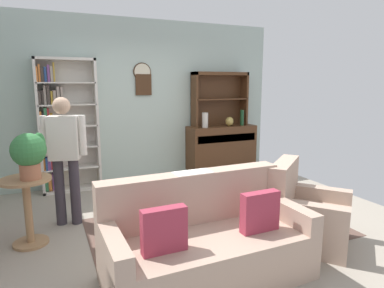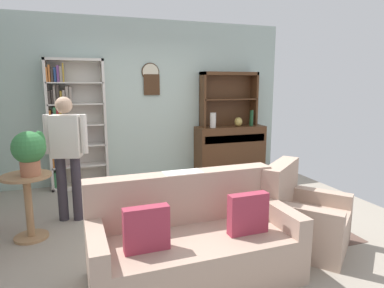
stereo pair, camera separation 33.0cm
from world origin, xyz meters
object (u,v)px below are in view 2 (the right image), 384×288
(sideboard_hutch, at_px, (229,92))
(book_stack, at_px, (189,190))
(vase_round, at_px, (238,122))
(bottle_wine, at_px, (251,118))
(potted_plant_large, at_px, (30,150))
(coffee_table, at_px, (181,203))
(bookshelf, at_px, (72,124))
(sideboard, at_px, (230,148))
(plant_stand, at_px, (28,200))
(vase_tall, at_px, (213,120))
(couch_floral, at_px, (193,244))
(armchair_floral, at_px, (303,220))
(person_reading, at_px, (67,150))

(sideboard_hutch, relative_size, book_stack, 5.13)
(vase_round, xyz_separation_m, bottle_wine, (0.26, -0.02, 0.06))
(bottle_wine, distance_m, potted_plant_large, 3.98)
(bottle_wine, relative_size, coffee_table, 0.37)
(bookshelf, height_order, book_stack, bookshelf)
(sideboard, bearing_deg, vase_round, -27.17)
(book_stack, bearing_deg, plant_stand, 169.31)
(vase_tall, distance_m, potted_plant_large, 3.29)
(bookshelf, distance_m, couch_floral, 3.34)
(plant_stand, bearing_deg, coffee_table, -13.59)
(sideboard_hutch, relative_size, potted_plant_large, 2.28)
(sideboard, distance_m, vase_round, 0.52)
(bottle_wine, bearing_deg, armchair_floral, -108.24)
(vase_tall, distance_m, person_reading, 2.77)
(bookshelf, xyz_separation_m, vase_round, (2.92, -0.15, -0.06))
(bookshelf, bearing_deg, sideboard, -1.73)
(sideboard_hutch, distance_m, armchair_floral, 3.28)
(bottle_wine, xyz_separation_m, coffee_table, (-2.03, -2.03, -0.71))
(plant_stand, height_order, coffee_table, plant_stand)
(bookshelf, bearing_deg, armchair_floral, -52.60)
(potted_plant_large, relative_size, book_stack, 2.25)
(potted_plant_large, bearing_deg, sideboard_hutch, 30.19)
(bookshelf, xyz_separation_m, couch_floral, (0.97, -3.11, -0.75))
(bottle_wine, bearing_deg, book_stack, -134.33)
(couch_floral, bearing_deg, bottle_wine, 53.05)
(armchair_floral, bearing_deg, plant_stand, 157.27)
(bottle_wine, distance_m, couch_floral, 3.75)
(sideboard_hutch, bearing_deg, coffee_table, -126.41)
(bottle_wine, bearing_deg, sideboard_hutch, 153.04)
(sideboard_hutch, xyz_separation_m, coffee_table, (-1.64, -2.22, -1.21))
(vase_tall, bearing_deg, person_reading, -153.39)
(sideboard, distance_m, book_stack, 2.56)
(bottle_wine, bearing_deg, vase_tall, 179.34)
(couch_floral, bearing_deg, person_reading, 121.41)
(plant_stand, xyz_separation_m, person_reading, (0.42, 0.40, 0.45))
(vase_tall, distance_m, vase_round, 0.52)
(bookshelf, relative_size, coffee_table, 2.62)
(bookshelf, relative_size, couch_floral, 1.16)
(sideboard, bearing_deg, armchair_floral, -100.40)
(coffee_table, relative_size, book_stack, 3.73)
(potted_plant_large, bearing_deg, bookshelf, 76.95)
(plant_stand, height_order, person_reading, person_reading)
(bottle_wine, distance_m, armchair_floral, 3.03)
(armchair_floral, bearing_deg, vase_round, 76.81)
(sideboard_hutch, relative_size, person_reading, 0.71)
(person_reading, bearing_deg, bottle_wine, 20.71)
(sideboard_hutch, relative_size, armchair_floral, 1.02)
(vase_round, relative_size, coffee_table, 0.21)
(vase_tall, xyz_separation_m, bottle_wine, (0.78, -0.01, 0.01))
(vase_round, distance_m, coffee_table, 2.79)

